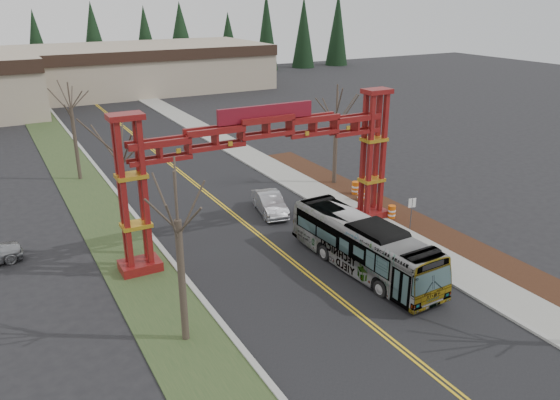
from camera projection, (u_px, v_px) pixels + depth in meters
road at (223, 206)px, 39.91m from camera, size 12.00×110.00×0.02m
lane_line_left at (221, 206)px, 39.85m from camera, size 0.12×100.00×0.01m
lane_line_right at (224, 205)px, 39.96m from camera, size 0.12×100.00×0.01m
curb_right at (295, 191)px, 42.67m from camera, size 0.30×110.00×0.15m
sidewalk_right at (311, 188)px, 43.32m from camera, size 2.60×110.00×0.14m
landscape_strip at (483, 255)px, 32.22m from camera, size 2.60×50.00×0.12m
grass_median at (112, 227)px, 36.28m from camera, size 4.00×110.00×0.08m
curb_left at (139, 221)px, 37.10m from camera, size 0.30×110.00×0.15m
gateway_arch at (266, 149)px, 32.07m from camera, size 18.20×1.60×8.90m
retail_building_east at (144, 67)px, 88.20m from camera, size 38.00×20.30×7.00m
conifer_treeline at (66, 45)px, 92.61m from camera, size 116.10×5.60×13.00m
transit_bus at (363, 245)px, 30.20m from camera, size 2.98×10.76×2.97m
silver_sedan at (270, 203)px, 38.38m from camera, size 2.43×4.73×1.49m
bare_tree_median_near at (178, 221)px, 22.44m from camera, size 3.22×3.22×7.93m
bare_tree_median_mid at (119, 154)px, 30.41m from camera, size 3.35×3.35×8.41m
bare_tree_median_far at (71, 108)px, 43.53m from camera, size 3.00×3.00×8.07m
bare_tree_right_far at (337, 114)px, 42.62m from camera, size 3.39×3.39×8.07m
street_sign at (412, 208)px, 35.19m from camera, size 0.51×0.14×2.26m
barrel_south at (392, 213)px, 37.40m from camera, size 0.54×0.54×1.00m
barrel_mid at (361, 195)px, 40.69m from camera, size 0.52×0.52×0.97m
barrel_north at (355, 188)px, 41.91m from camera, size 0.59×0.59×1.08m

